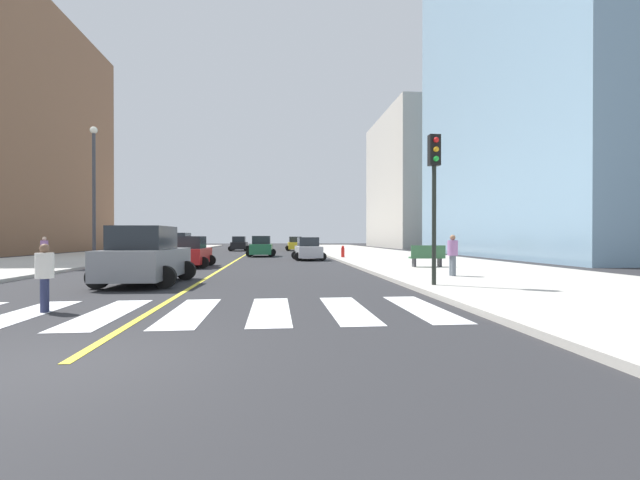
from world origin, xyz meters
name	(u,v)px	position (x,y,z in m)	size (l,w,h in m)	color
ground_plane	(64,364)	(0.00, 0.00, 0.00)	(220.00, 220.00, 0.00)	#28282B
sidewalk_kerb_east	(429,263)	(12.20, 20.00, 0.07)	(10.00, 120.00, 0.15)	#B2ADA3
sidewalk_kerb_west	(5,266)	(-12.20, 20.00, 0.07)	(10.00, 120.00, 0.15)	#B2ADA3
crosswalk_paint	(149,313)	(0.00, 4.00, 0.01)	(13.50, 4.00, 0.01)	silver
lane_divider_paint	(248,253)	(0.00, 40.00, 0.01)	(0.16, 80.00, 0.01)	yellow
parking_garage_concrete	(435,182)	(29.06, 64.19, 10.72)	(18.00, 24.00, 21.45)	#B2ADA3
car_gray_nearest	(145,257)	(-1.84, 10.19, 0.98)	(3.04, 4.75, 2.09)	slate
car_silver_second	(308,249)	(5.25, 26.27, 0.79)	(2.44, 3.82, 1.68)	#B7B7BC
car_red_third	(191,253)	(-1.95, 19.32, 0.81)	(2.49, 3.94, 1.74)	red
car_yellow_fourth	(295,244)	(5.28, 48.18, 0.81)	(2.43, 3.88, 1.73)	gold
car_green_fifth	(261,247)	(1.63, 32.50, 0.84)	(2.55, 4.04, 1.79)	#236B42
car_white_sixth	(178,246)	(-5.46, 32.67, 0.96)	(2.95, 4.65, 2.05)	silver
car_black_seventh	(239,244)	(-1.51, 48.07, 0.83)	(2.48, 3.96, 1.77)	black
traffic_light_near_corner	(434,180)	(7.96, 7.65, 3.57)	(0.36, 0.41, 4.87)	black
park_bench	(427,256)	(10.68, 15.98, 0.69)	(1.82, 0.63, 1.12)	#33603D
pedestrian_crossing	(45,274)	(-2.39, 4.36, 0.86)	(0.38, 0.38, 1.55)	#232847
pedestrian_waiting_east	(453,253)	(9.89, 10.80, 1.06)	(0.41, 0.41, 1.64)	slate
pedestrian_walking_west	(44,249)	(-10.01, 19.82, 1.01)	(0.39, 0.39, 1.57)	brown
fire_hydrant	(343,252)	(7.98, 27.18, 0.58)	(0.26, 0.26, 0.89)	red
street_lamp	(94,183)	(-8.17, 21.92, 4.98)	(0.44, 0.44, 8.28)	#38383D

